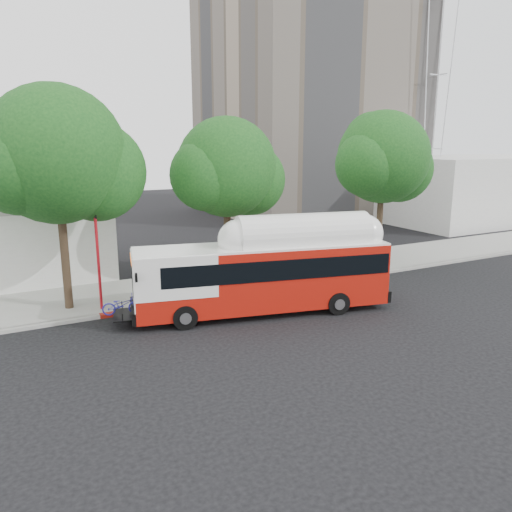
{
  "coord_description": "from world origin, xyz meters",
  "views": [
    {
      "loc": [
        -11.48,
        -17.09,
        7.36
      ],
      "look_at": [
        -0.91,
        3.0,
        2.15
      ],
      "focal_mm": 35.0,
      "sensor_mm": 36.0,
      "label": 1
    }
  ],
  "objects": [
    {
      "name": "transit_bus",
      "position": [
        -1.41,
        1.24,
        1.63
      ],
      "size": [
        11.96,
        4.66,
        3.49
      ],
      "rotation": [
        0.0,
        0.0,
        -0.22
      ],
      "color": "#AB150B",
      "rests_on": "ground"
    },
    {
      "name": "horizon_block",
      "position": [
        30.0,
        16.0,
        3.0
      ],
      "size": [
        20.0,
        12.0,
        6.0
      ],
      "primitive_type": "cube",
      "color": "silver",
      "rests_on": "ground"
    },
    {
      "name": "apartment_tower",
      "position": [
        18.0,
        28.0,
        17.62
      ],
      "size": [
        18.0,
        18.0,
        37.0
      ],
      "color": "gray",
      "rests_on": "ground"
    },
    {
      "name": "red_curb_segment",
      "position": [
        -3.0,
        3.9,
        0.08
      ],
      "size": [
        10.0,
        0.32,
        0.16
      ],
      "primitive_type": "cube",
      "color": "maroon",
      "rests_on": "ground"
    },
    {
      "name": "ground",
      "position": [
        0.0,
        0.0,
        0.0
      ],
      "size": [
        120.0,
        120.0,
        0.0
      ],
      "primitive_type": "plane",
      "color": "black",
      "rests_on": "ground"
    },
    {
      "name": "street_tree_left",
      "position": [
        -8.53,
        5.56,
        6.6
      ],
      "size": [
        6.67,
        5.8,
        9.74
      ],
      "color": "#2D2116",
      "rests_on": "ground"
    },
    {
      "name": "signal_pole",
      "position": [
        -7.76,
        4.66,
        2.28
      ],
      "size": [
        0.13,
        0.42,
        4.45
      ],
      "color": "#B1121B",
      "rests_on": "ground"
    },
    {
      "name": "curb_strip",
      "position": [
        0.0,
        3.9,
        0.07
      ],
      "size": [
        60.0,
        0.3,
        0.15
      ],
      "primitive_type": "cube",
      "color": "gray",
      "rests_on": "ground"
    },
    {
      "name": "street_tree_mid",
      "position": [
        -0.59,
        6.06,
        5.91
      ],
      "size": [
        5.75,
        5.0,
        8.62
      ],
      "color": "#2D2116",
      "rests_on": "ground"
    },
    {
      "name": "sidewalk",
      "position": [
        0.0,
        6.5,
        0.07
      ],
      "size": [
        60.0,
        5.0,
        0.15
      ],
      "primitive_type": "cube",
      "color": "gray",
      "rests_on": "ground"
    },
    {
      "name": "street_tree_right",
      "position": [
        9.44,
        5.86,
        6.26
      ],
      "size": [
        6.21,
        5.4,
        9.18
      ],
      "color": "#2D2116",
      "rests_on": "ground"
    }
  ]
}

